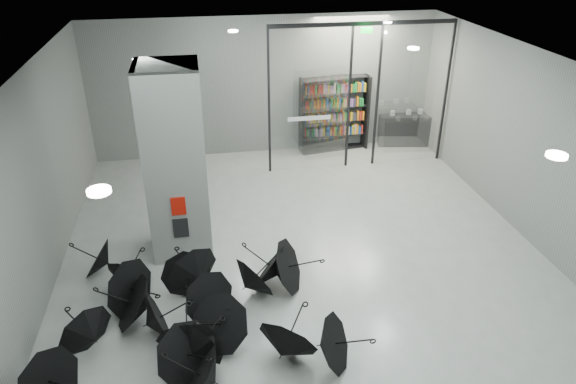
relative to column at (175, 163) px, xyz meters
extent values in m
plane|color=gray|center=(2.50, -2.00, -2.00)|extent=(14.00, 14.00, 0.00)
cube|color=slate|center=(2.50, -2.00, 2.00)|extent=(10.00, 14.00, 0.02)
cube|color=#5E605E|center=(2.50, 5.00, 0.00)|extent=(10.00, 0.02, 4.00)
cube|color=#5E605E|center=(-2.50, -2.00, 0.00)|extent=(0.02, 14.00, 4.00)
cube|color=slate|center=(0.00, 0.00, 0.00)|extent=(1.20, 1.20, 4.00)
cube|color=#A50A07|center=(0.00, -0.62, -0.65)|extent=(0.28, 0.04, 0.38)
cube|color=black|center=(0.00, -0.62, -1.15)|extent=(0.30, 0.03, 0.42)
cube|color=#0CE533|center=(4.90, 3.30, 1.82)|extent=(0.30, 0.06, 0.15)
cube|color=silver|center=(3.50, 3.50, 0.00)|extent=(2.20, 0.02, 3.95)
cube|color=silver|center=(6.40, 3.50, 0.00)|extent=(2.00, 0.02, 3.95)
cube|color=black|center=(2.40, 3.50, 0.00)|extent=(0.06, 0.06, 4.00)
cube|color=black|center=(4.60, 3.50, 0.00)|extent=(0.06, 0.06, 4.00)
cube|color=black|center=(5.40, 3.50, 0.00)|extent=(0.06, 0.06, 4.00)
cube|color=black|center=(7.40, 3.50, 0.00)|extent=(0.06, 0.06, 4.00)
cube|color=black|center=(4.90, 3.50, 1.95)|extent=(5.00, 0.08, 0.10)
cube|color=black|center=(6.82, 4.79, -1.52)|extent=(1.67, 0.90, 0.95)
camera|label=1|loc=(0.53, -9.89, 4.38)|focal=33.00mm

